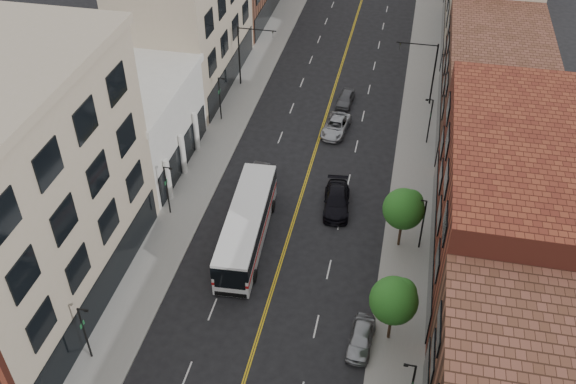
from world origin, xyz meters
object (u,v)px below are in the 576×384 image
Objects in this scene: car_lane_behind at (256,175)px; car_lane_b at (336,126)px; car_lane_a at (337,201)px; car_lane_c at (346,99)px; city_bus at (247,224)px; car_parked_far at (361,338)px.

car_lane_b is at bearing -117.23° from car_lane_behind.
car_lane_c is at bearing 89.19° from car_lane_a.
city_bus is 24.87m from car_lane_c.
car_lane_b is at bearing 71.96° from city_bus.
city_bus is 8.61m from car_lane_behind.
car_lane_b reaches higher than car_lane_c.
car_parked_far is 0.82× the size of car_lane_b.
car_parked_far is 1.07× the size of car_lane_c.
car_lane_a is at bearing -80.23° from car_lane_c.
city_bus is at bearing -97.20° from car_lane_c.
car_parked_far is 15.40m from car_lane_a.
car_lane_b is (-1.92, 12.36, -0.09)m from car_lane_a.
car_lane_a is at bearing 168.05° from car_lane_behind.
car_lane_b is 5.94m from car_lane_c.
car_lane_c is (-5.66, 33.16, -0.05)m from car_parked_far.
car_parked_far reaches higher than car_lane_c.
car_lane_a is (-3.98, 14.87, 0.09)m from car_parked_far.
car_parked_far reaches higher than car_lane_b.
city_bus is 2.38× the size of car_lane_a.
city_bus is 9.11m from car_lane_a.
car_lane_behind is at bearing 157.54° from car_lane_a.
city_bus is 3.33× the size of car_lane_c.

